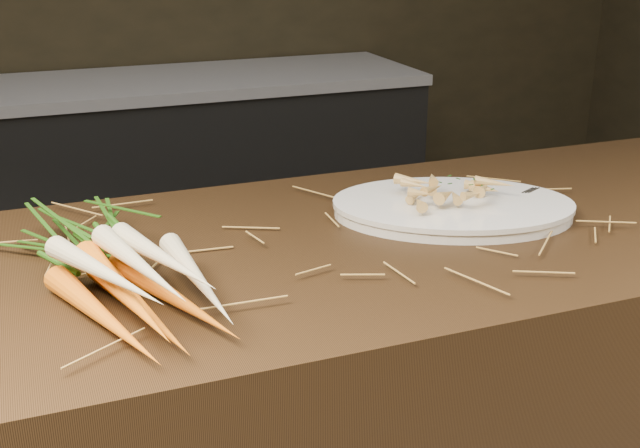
{
  "coord_description": "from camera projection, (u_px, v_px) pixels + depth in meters",
  "views": [
    {
      "loc": [
        -0.3,
        -0.83,
        1.39
      ],
      "look_at": [
        0.12,
        0.23,
        0.96
      ],
      "focal_mm": 45.0,
      "sensor_mm": 36.0,
      "label": 1
    }
  ],
  "objects": [
    {
      "name": "roasted_veg_heap",
      "position": [
        454.0,
        191.0,
        1.41
      ],
      "size": [
        0.25,
        0.22,
        0.05
      ],
      "primitive_type": null,
      "rotation": [
        0.0,
        0.0,
        -0.39
      ],
      "color": "#B88846",
      "rests_on": "serving_platter"
    },
    {
      "name": "serving_platter",
      "position": [
        453.0,
        210.0,
        1.43
      ],
      "size": [
        0.5,
        0.42,
        0.02
      ],
      "primitive_type": null,
      "rotation": [
        0.0,
        0.0,
        -0.39
      ],
      "color": "white",
      "rests_on": "main_counter"
    },
    {
      "name": "root_veg_bunch",
      "position": [
        95.0,
        248.0,
        1.16
      ],
      "size": [
        0.3,
        0.57,
        0.1
      ],
      "rotation": [
        0.0,
        0.0,
        0.25
      ],
      "color": "#D05720",
      "rests_on": "main_counter"
    },
    {
      "name": "back_counter",
      "position": [
        187.0,
        182.0,
        3.17
      ],
      "size": [
        1.82,
        0.62,
        0.84
      ],
      "color": "black",
      "rests_on": "ground"
    },
    {
      "name": "serving_fork",
      "position": [
        540.0,
        207.0,
        1.4
      ],
      "size": [
        0.15,
        0.08,
        0.0
      ],
      "primitive_type": "cube",
      "rotation": [
        0.0,
        0.0,
        -1.12
      ],
      "color": "silver",
      "rests_on": "serving_platter"
    },
    {
      "name": "straw_bedding",
      "position": [
        236.0,
        249.0,
        1.26
      ],
      "size": [
        1.4,
        0.6,
        0.02
      ],
      "primitive_type": null,
      "color": "olive",
      "rests_on": "main_counter"
    }
  ]
}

